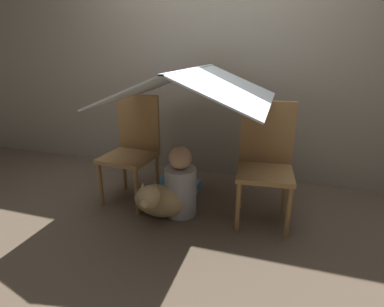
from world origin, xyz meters
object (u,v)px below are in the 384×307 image
at_px(chair_right, 265,159).
at_px(person_front, 181,185).
at_px(chair_left, 133,145).
at_px(dog, 157,200).

distance_m(chair_right, person_front, 0.72).
relative_size(chair_left, chair_right, 1.00).
distance_m(chair_left, dog, 0.57).
distance_m(chair_left, person_front, 0.58).
bearing_deg(chair_right, dog, -164.90).
xyz_separation_m(chair_left, person_front, (0.50, -0.16, -0.25)).
bearing_deg(chair_left, chair_right, 4.32).
bearing_deg(person_front, chair_right, 13.69).
bearing_deg(chair_left, dog, -36.13).
bearing_deg(chair_right, person_front, -171.48).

